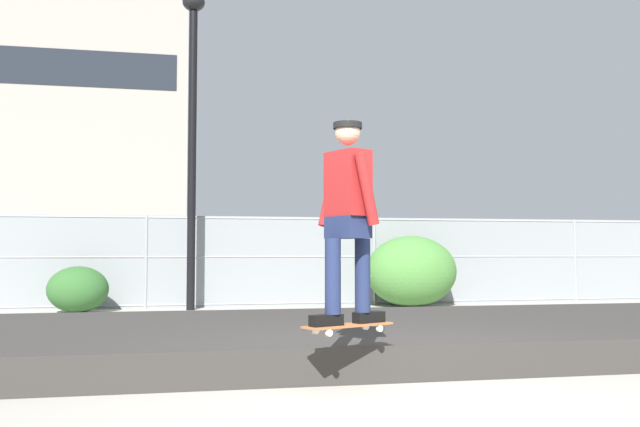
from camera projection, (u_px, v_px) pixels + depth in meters
name	position (u px, v px, depth m)	size (l,w,h in m)	color
ground_plane	(399.00, 398.00, 5.26)	(120.00, 120.00, 0.00)	#9E998E
gravel_berm	(330.00, 337.00, 7.74)	(17.46, 3.93, 0.32)	#33302D
skateboard	(348.00, 326.00, 5.55)	(0.81, 0.51, 0.07)	#9E5B33
skater	(348.00, 208.00, 5.60)	(0.70, 0.62, 1.68)	black
chain_fence	(264.00, 261.00, 14.04)	(23.66, 0.06, 1.85)	gray
street_lamp	(193.00, 109.00, 13.36)	(0.44, 0.44, 6.24)	black
parked_car_near	(146.00, 264.00, 16.32)	(4.51, 2.18, 1.66)	black
library_building	(59.00, 126.00, 52.80)	(19.52, 15.35, 21.73)	gray
shrub_left	(78.00, 289.00, 12.58)	(1.11, 0.91, 0.85)	#2D5B28
shrub_center	(411.00, 271.00, 13.92)	(1.87, 1.53, 1.45)	#477F38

